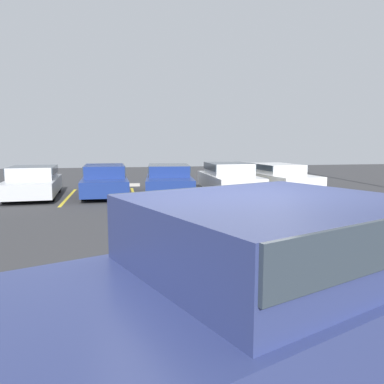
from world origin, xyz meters
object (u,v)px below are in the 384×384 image
at_px(parked_sedan_a, 33,181).
at_px(wheel_stop_curb, 121,185).
at_px(pickup_truck, 297,289).
at_px(parked_sedan_c, 169,179).
at_px(parked_sedan_b, 105,179).
at_px(parked_sedan_e, 277,177).
at_px(parked_sedan_d, 229,177).

distance_m(parked_sedan_a, wheel_stop_curb, 4.68).
bearing_deg(pickup_truck, parked_sedan_c, 65.90).
xyz_separation_m(parked_sedan_b, parked_sedan_e, (7.56, -0.19, -0.01)).
height_order(parked_sedan_c, parked_sedan_d, parked_sedan_d).
bearing_deg(parked_sedan_b, pickup_truck, 7.88).
xyz_separation_m(parked_sedan_c, parked_sedan_e, (4.94, 0.30, -0.01)).
bearing_deg(pickup_truck, parked_sedan_e, 45.06).
bearing_deg(parked_sedan_c, parked_sedan_d, 96.23).
xyz_separation_m(parked_sedan_d, parked_sedan_e, (2.34, 0.28, -0.04)).
relative_size(parked_sedan_c, wheel_stop_curb, 2.59).
bearing_deg(parked_sedan_a, parked_sedan_e, 85.98).
height_order(parked_sedan_a, parked_sedan_b, parked_sedan_b).
bearing_deg(parked_sedan_e, wheel_stop_curb, -119.48).
bearing_deg(parked_sedan_e, parked_sedan_d, -87.90).
height_order(parked_sedan_a, parked_sedan_d, parked_sedan_d).
relative_size(parked_sedan_a, parked_sedan_c, 0.95).
bearing_deg(pickup_truck, parked_sedan_b, 77.52).
xyz_separation_m(pickup_truck, parked_sedan_e, (5.42, 12.73, -0.21)).
bearing_deg(pickup_truck, parked_sedan_a, 89.11).
height_order(parked_sedan_e, wheel_stop_curb, parked_sedan_e).
bearing_deg(parked_sedan_a, pickup_truck, 17.48).
height_order(pickup_truck, parked_sedan_b, pickup_truck).
distance_m(pickup_truck, parked_sedan_b, 13.09).
bearing_deg(parked_sedan_b, parked_sedan_c, 77.96).
xyz_separation_m(parked_sedan_d, wheel_stop_curb, (-4.53, 3.45, -0.62)).
bearing_deg(wheel_stop_curb, parked_sedan_b, -103.02).
bearing_deg(parked_sedan_c, wheel_stop_curb, -145.16).
xyz_separation_m(parked_sedan_a, parked_sedan_d, (8.00, -0.37, 0.03)).
relative_size(parked_sedan_d, wheel_stop_curb, 2.50).
bearing_deg(pickup_truck, wheel_stop_curb, 73.32).
bearing_deg(wheel_stop_curb, parked_sedan_a, -138.39).
relative_size(parked_sedan_b, wheel_stop_curb, 2.51).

